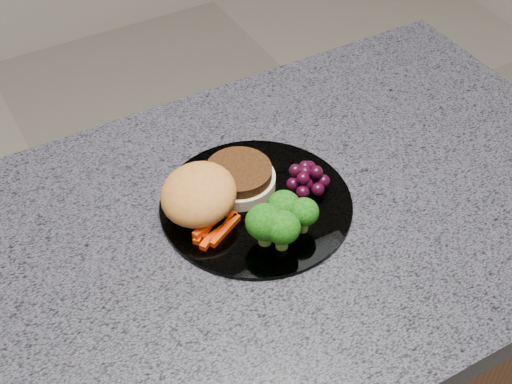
% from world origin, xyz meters
% --- Properties ---
extents(countertop, '(1.20, 0.60, 0.04)m').
position_xyz_m(countertop, '(0.00, 0.00, 0.88)').
color(countertop, '#494852').
rests_on(countertop, island_cabinet).
extents(plate, '(0.26, 0.26, 0.01)m').
position_xyz_m(plate, '(0.10, 0.03, 0.90)').
color(plate, white).
rests_on(plate, countertop).
extents(burger, '(0.20, 0.15, 0.06)m').
position_xyz_m(burger, '(0.05, 0.06, 0.93)').
color(burger, beige).
rests_on(burger, plate).
extents(carrot_sticks, '(0.07, 0.06, 0.02)m').
position_xyz_m(carrot_sticks, '(0.03, 0.02, 0.91)').
color(carrot_sticks, red).
rests_on(carrot_sticks, plate).
extents(broccoli, '(0.10, 0.08, 0.06)m').
position_xyz_m(broccoli, '(0.09, -0.04, 0.94)').
color(broccoli, olive).
rests_on(broccoli, plate).
extents(grape_bunch, '(0.06, 0.06, 0.03)m').
position_xyz_m(grape_bunch, '(0.17, 0.03, 0.92)').
color(grape_bunch, black).
rests_on(grape_bunch, plate).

